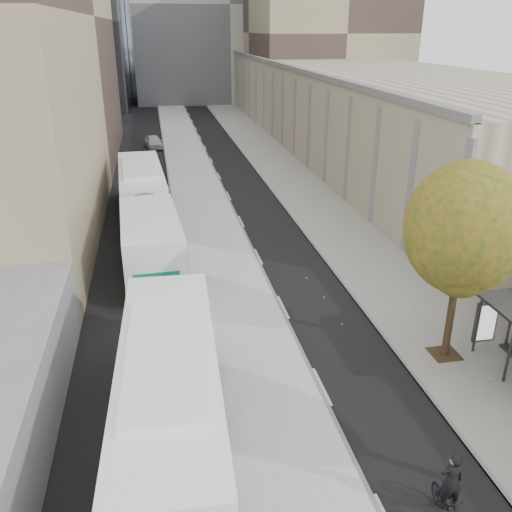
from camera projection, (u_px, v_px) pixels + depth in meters
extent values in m
cube|color=#B8B8B8|center=(200.00, 200.00, 39.62)|extent=(4.25, 150.00, 0.15)
cube|color=gray|center=(306.00, 195.00, 41.00)|extent=(4.75, 150.00, 0.08)
cube|color=gray|center=(333.00, 94.00, 67.62)|extent=(18.00, 92.00, 8.00)
cube|color=#AEAB9F|center=(222.00, 6.00, 90.68)|extent=(30.00, 18.00, 30.00)
cylinder|color=black|center=(450.00, 317.00, 20.35)|extent=(0.28, 0.28, 3.24)
sphere|color=#1C5213|center=(464.00, 228.00, 18.96)|extent=(4.20, 4.20, 4.20)
cube|color=black|center=(169.00, 506.00, 11.72)|extent=(3.55, 18.68, 1.12)
cube|color=white|center=(145.00, 211.00, 32.40)|extent=(3.78, 19.32, 3.20)
cube|color=black|center=(145.00, 202.00, 32.17)|extent=(3.80, 18.56, 1.11)
cube|color=#0F735A|center=(146.00, 286.00, 23.89)|extent=(2.03, 0.17, 1.24)
imported|color=black|center=(447.00, 505.00, 13.83)|extent=(0.57, 1.73, 1.03)
imported|color=black|center=(451.00, 481.00, 13.51)|extent=(0.65, 0.45, 1.72)
sphere|color=#43813D|center=(455.00, 461.00, 13.26)|extent=(0.27, 0.27, 0.27)
imported|color=silver|center=(154.00, 142.00, 56.79)|extent=(2.16, 4.04, 1.31)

